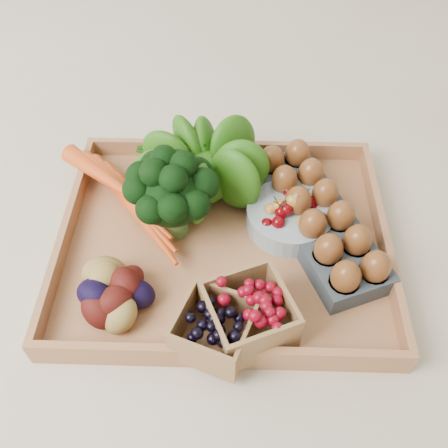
{
  "coord_description": "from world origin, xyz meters",
  "views": [
    {
      "loc": [
        0.02,
        -0.53,
        0.69
      ],
      "look_at": [
        0.0,
        0.0,
        0.06
      ],
      "focal_mm": 40.0,
      "sensor_mm": 36.0,
      "label": 1
    }
  ],
  "objects_px": {
    "tray": "(224,244)",
    "egg_carton": "(316,222)",
    "cherry_bowl": "(289,217)",
    "broccoli": "(173,206)"
  },
  "relations": [
    {
      "from": "tray",
      "to": "egg_carton",
      "type": "relative_size",
      "value": 1.67
    },
    {
      "from": "broccoli",
      "to": "egg_carton",
      "type": "bearing_deg",
      "value": 2.27
    },
    {
      "from": "broccoli",
      "to": "cherry_bowl",
      "type": "distance_m",
      "value": 0.2
    },
    {
      "from": "tray",
      "to": "egg_carton",
      "type": "bearing_deg",
      "value": 11.44
    },
    {
      "from": "cherry_bowl",
      "to": "tray",
      "type": "bearing_deg",
      "value": -160.31
    },
    {
      "from": "tray",
      "to": "broccoli",
      "type": "distance_m",
      "value": 0.11
    },
    {
      "from": "tray",
      "to": "egg_carton",
      "type": "distance_m",
      "value": 0.16
    },
    {
      "from": "tray",
      "to": "cherry_bowl",
      "type": "height_order",
      "value": "cherry_bowl"
    },
    {
      "from": "egg_carton",
      "to": "broccoli",
      "type": "bearing_deg",
      "value": 160.36
    },
    {
      "from": "cherry_bowl",
      "to": "egg_carton",
      "type": "xyz_separation_m",
      "value": [
        0.05,
        -0.01,
        -0.0
      ]
    }
  ]
}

